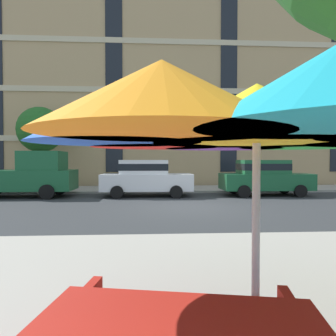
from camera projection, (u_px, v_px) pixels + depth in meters
The scene contains 8 objects.
ground_plane at pixel (189, 208), 11.35m from camera, with size 120.00×120.00×0.00m, color #2D3033.
sidewalk_far at pixel (175, 189), 18.14m from camera, with size 56.00×3.60×0.12m, color #9E998E.
apartment_building at pixel (167, 106), 26.16m from camera, with size 45.74×12.08×12.80m.
pickup_green at pixel (25, 176), 14.58m from camera, with size 5.10×2.12×2.20m.
sedan_white at pixel (146, 177), 14.92m from camera, with size 4.40×1.98×1.78m.
sedan_green at pixel (264, 177), 15.27m from camera, with size 4.40×1.98×1.78m.
street_tree_left at pixel (40, 131), 17.75m from camera, with size 2.64×2.64×4.87m.
patio_umbrella at pixel (257, 118), 2.28m from camera, with size 3.35×3.35×2.33m.
Camera 1 is at (-1.47, -11.24, 1.76)m, focal length 32.60 mm.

